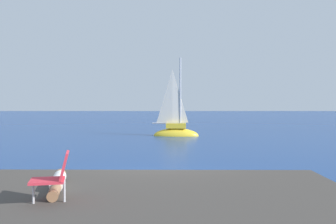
% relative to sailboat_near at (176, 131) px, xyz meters
% --- Properties ---
extents(ground_plane, '(160.00, 160.00, 0.00)m').
position_rel_sailboat_near_xyz_m(ground_plane, '(-0.89, -14.19, -0.30)').
color(ground_plane, navy).
extents(shore_ledge, '(8.28, 4.74, 0.64)m').
position_rel_sailboat_near_xyz_m(shore_ledge, '(-1.32, -18.19, 0.02)').
color(shore_ledge, '#423D38').
rests_on(shore_ledge, ground).
extents(boulder_seaward, '(0.98, 0.99, 0.57)m').
position_rel_sailboat_near_xyz_m(boulder_seaward, '(0.17, -15.87, -0.30)').
color(boulder_seaward, '#41393C').
rests_on(boulder_seaward, ground).
extents(boulder_inland, '(1.64, 1.55, 0.91)m').
position_rel_sailboat_near_xyz_m(boulder_inland, '(-4.03, -16.14, -0.30)').
color(boulder_inland, '#3E373A').
rests_on(boulder_inland, ground).
extents(sailboat_near, '(3.04, 1.16, 5.57)m').
position_rel_sailboat_near_xyz_m(sailboat_near, '(0.00, 0.00, 0.00)').
color(sailboat_near, yellow).
rests_on(sailboat_near, ground).
extents(person_sunbather, '(0.52, 1.75, 0.25)m').
position_rel_sailboat_near_xyz_m(person_sunbather, '(-2.52, -17.83, 0.45)').
color(person_sunbather, white).
rests_on(person_sunbather, shore_ledge).
extents(beach_chair, '(0.68, 0.60, 0.80)m').
position_rel_sailboat_near_xyz_m(beach_chair, '(-2.29, -18.76, 0.77)').
color(beach_chair, '#E03342').
rests_on(beach_chair, shore_ledge).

